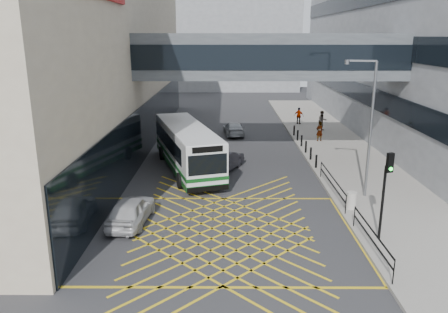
{
  "coord_description": "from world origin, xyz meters",
  "views": [
    {
      "loc": [
        0.11,
        -18.52,
        8.85
      ],
      "look_at": [
        0.0,
        4.0,
        2.6
      ],
      "focal_mm": 35.0,
      "sensor_mm": 36.0,
      "label": 1
    }
  ],
  "objects_px": {
    "car_silver": "(234,128)",
    "pedestrian_b": "(322,121)",
    "litter_bin": "(351,200)",
    "pedestrian_a": "(319,131)",
    "street_lamp": "(368,121)",
    "pedestrian_c": "(299,116)",
    "car_dark": "(223,161)",
    "bus": "(187,146)",
    "car_white": "(131,210)",
    "traffic_light": "(386,184)"
  },
  "relations": [
    {
      "from": "car_dark",
      "to": "pedestrian_b",
      "type": "bearing_deg",
      "value": -104.12
    },
    {
      "from": "bus",
      "to": "traffic_light",
      "type": "height_order",
      "value": "traffic_light"
    },
    {
      "from": "car_white",
      "to": "traffic_light",
      "type": "xyz_separation_m",
      "value": [
        11.45,
        -2.01,
        2.05
      ]
    },
    {
      "from": "car_silver",
      "to": "bus",
      "type": "bearing_deg",
      "value": 65.93
    },
    {
      "from": "pedestrian_a",
      "to": "pedestrian_b",
      "type": "relative_size",
      "value": 0.91
    },
    {
      "from": "traffic_light",
      "to": "pedestrian_c",
      "type": "distance_m",
      "value": 26.15
    },
    {
      "from": "car_dark",
      "to": "car_white",
      "type": "bearing_deg",
      "value": 85.44
    },
    {
      "from": "car_white",
      "to": "street_lamp",
      "type": "bearing_deg",
      "value": -159.02
    },
    {
      "from": "litter_bin",
      "to": "pedestrian_a",
      "type": "xyz_separation_m",
      "value": [
        1.45,
        15.14,
        0.38
      ]
    },
    {
      "from": "bus",
      "to": "traffic_light",
      "type": "distance_m",
      "value": 14.5
    },
    {
      "from": "street_lamp",
      "to": "pedestrian_a",
      "type": "xyz_separation_m",
      "value": [
        0.3,
        13.18,
        -3.42
      ]
    },
    {
      "from": "car_silver",
      "to": "traffic_light",
      "type": "relative_size",
      "value": 1.02
    },
    {
      "from": "traffic_light",
      "to": "litter_bin",
      "type": "relative_size",
      "value": 4.41
    },
    {
      "from": "bus",
      "to": "car_white",
      "type": "xyz_separation_m",
      "value": [
        -1.94,
        -8.87,
        -0.93
      ]
    },
    {
      "from": "litter_bin",
      "to": "pedestrian_b",
      "type": "xyz_separation_m",
      "value": [
        2.59,
        19.49,
        0.47
      ]
    },
    {
      "from": "traffic_light",
      "to": "litter_bin",
      "type": "height_order",
      "value": "traffic_light"
    },
    {
      "from": "car_dark",
      "to": "traffic_light",
      "type": "bearing_deg",
      "value": 146.26
    },
    {
      "from": "car_white",
      "to": "pedestrian_c",
      "type": "height_order",
      "value": "pedestrian_c"
    },
    {
      "from": "car_silver",
      "to": "traffic_light",
      "type": "xyz_separation_m",
      "value": [
        6.14,
        -21.72,
        2.12
      ]
    },
    {
      "from": "car_silver",
      "to": "car_dark",
      "type": "bearing_deg",
      "value": 78.57
    },
    {
      "from": "litter_bin",
      "to": "pedestrian_c",
      "type": "distance_m",
      "value": 22.57
    },
    {
      "from": "car_dark",
      "to": "litter_bin",
      "type": "distance_m",
      "value": 9.73
    },
    {
      "from": "street_lamp",
      "to": "pedestrian_b",
      "type": "relative_size",
      "value": 4.05
    },
    {
      "from": "bus",
      "to": "street_lamp",
      "type": "relative_size",
      "value": 1.48
    },
    {
      "from": "bus",
      "to": "car_dark",
      "type": "xyz_separation_m",
      "value": [
        2.47,
        -0.29,
        -0.92
      ]
    },
    {
      "from": "bus",
      "to": "pedestrian_b",
      "type": "bearing_deg",
      "value": 28.53
    },
    {
      "from": "car_silver",
      "to": "pedestrian_a",
      "type": "distance_m",
      "value": 7.87
    },
    {
      "from": "litter_bin",
      "to": "pedestrian_b",
      "type": "distance_m",
      "value": 19.66
    },
    {
      "from": "street_lamp",
      "to": "pedestrian_c",
      "type": "relative_size",
      "value": 4.45
    },
    {
      "from": "traffic_light",
      "to": "car_dark",
      "type": "bearing_deg",
      "value": 107.03
    },
    {
      "from": "street_lamp",
      "to": "litter_bin",
      "type": "relative_size",
      "value": 8.28
    },
    {
      "from": "pedestrian_a",
      "to": "car_white",
      "type": "bearing_deg",
      "value": 34.44
    },
    {
      "from": "pedestrian_b",
      "to": "car_white",
      "type": "bearing_deg",
      "value": -133.75
    },
    {
      "from": "traffic_light",
      "to": "pedestrian_b",
      "type": "distance_m",
      "value": 23.2
    },
    {
      "from": "pedestrian_c",
      "to": "litter_bin",
      "type": "bearing_deg",
      "value": 116.43
    },
    {
      "from": "bus",
      "to": "car_silver",
      "type": "xyz_separation_m",
      "value": [
        3.36,
        10.83,
        -1.0
      ]
    },
    {
      "from": "litter_bin",
      "to": "pedestrian_c",
      "type": "xyz_separation_m",
      "value": [
        0.89,
        22.55,
        0.39
      ]
    },
    {
      "from": "bus",
      "to": "litter_bin",
      "type": "relative_size",
      "value": 12.28
    },
    {
      "from": "traffic_light",
      "to": "pedestrian_c",
      "type": "relative_size",
      "value": 2.37
    },
    {
      "from": "car_dark",
      "to": "pedestrian_c",
      "type": "xyz_separation_m",
      "value": [
        7.59,
        15.5,
        0.3
      ]
    },
    {
      "from": "car_white",
      "to": "litter_bin",
      "type": "relative_size",
      "value": 4.84
    },
    {
      "from": "car_white",
      "to": "pedestrian_a",
      "type": "bearing_deg",
      "value": -121.88
    },
    {
      "from": "car_silver",
      "to": "pedestrian_b",
      "type": "height_order",
      "value": "pedestrian_b"
    },
    {
      "from": "litter_bin",
      "to": "pedestrian_a",
      "type": "height_order",
      "value": "pedestrian_a"
    },
    {
      "from": "bus",
      "to": "pedestrian_b",
      "type": "xyz_separation_m",
      "value": [
        11.76,
        12.14,
        -0.55
      ]
    },
    {
      "from": "pedestrian_a",
      "to": "traffic_light",
      "type": "bearing_deg",
      "value": 68.05
    },
    {
      "from": "bus",
      "to": "car_dark",
      "type": "distance_m",
      "value": 2.65
    },
    {
      "from": "litter_bin",
      "to": "bus",
      "type": "bearing_deg",
      "value": 141.31
    },
    {
      "from": "traffic_light",
      "to": "pedestrian_c",
      "type": "bearing_deg",
      "value": 72.2
    },
    {
      "from": "street_lamp",
      "to": "traffic_light",
      "type": "bearing_deg",
      "value": -85.08
    }
  ]
}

